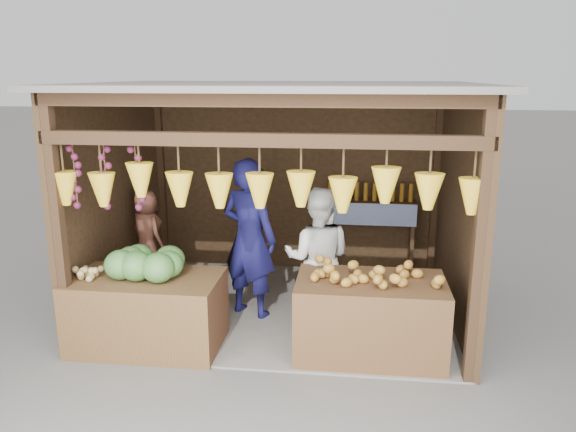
% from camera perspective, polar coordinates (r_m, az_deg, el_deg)
% --- Properties ---
extents(ground, '(80.00, 80.00, 0.00)m').
position_cam_1_polar(ground, '(6.89, -0.69, -9.34)').
color(ground, '#514F49').
rests_on(ground, ground).
extents(stall_structure, '(4.30, 3.30, 2.66)m').
position_cam_1_polar(stall_structure, '(6.37, -1.08, 4.39)').
color(stall_structure, slate).
rests_on(stall_structure, ground).
extents(back_shelf, '(1.25, 0.32, 1.32)m').
position_cam_1_polar(back_shelf, '(7.77, 8.26, 0.08)').
color(back_shelf, '#382314').
rests_on(back_shelf, ground).
extents(counter_left, '(1.52, 0.85, 0.76)m').
position_cam_1_polar(counter_left, '(6.03, -14.10, -9.42)').
color(counter_left, '#4D2C19').
rests_on(counter_left, ground).
extents(counter_right, '(1.46, 0.85, 0.80)m').
position_cam_1_polar(counter_right, '(5.73, 8.31, -10.23)').
color(counter_right, '#4C3219').
rests_on(counter_right, ground).
extents(stool, '(0.33, 0.33, 0.31)m').
position_cam_1_polar(stool, '(7.37, -13.81, -6.86)').
color(stool, black).
rests_on(stool, ground).
extents(man_standing, '(0.80, 0.67, 1.86)m').
position_cam_1_polar(man_standing, '(6.42, -3.95, -2.30)').
color(man_standing, '#131244').
rests_on(man_standing, ground).
extents(woman_standing, '(0.81, 0.65, 1.58)m').
position_cam_1_polar(woman_standing, '(6.18, 3.05, -4.30)').
color(woman_standing, white).
rests_on(woman_standing, ground).
extents(vendor_seated, '(0.63, 0.59, 1.09)m').
position_cam_1_polar(vendor_seated, '(7.16, -14.14, -1.64)').
color(vendor_seated, brown).
rests_on(vendor_seated, stool).
extents(melon_pile, '(1.00, 0.50, 0.32)m').
position_cam_1_polar(melon_pile, '(5.85, -14.39, -4.53)').
color(melon_pile, '#124413').
rests_on(melon_pile, counter_left).
extents(tanfruit_pile, '(0.34, 0.40, 0.13)m').
position_cam_1_polar(tanfruit_pile, '(6.04, -19.80, -5.29)').
color(tanfruit_pile, tan).
rests_on(tanfruit_pile, counter_left).
extents(mango_pile, '(1.40, 0.64, 0.22)m').
position_cam_1_polar(mango_pile, '(5.51, 8.88, -5.56)').
color(mango_pile, '#D1501B').
rests_on(mango_pile, counter_right).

